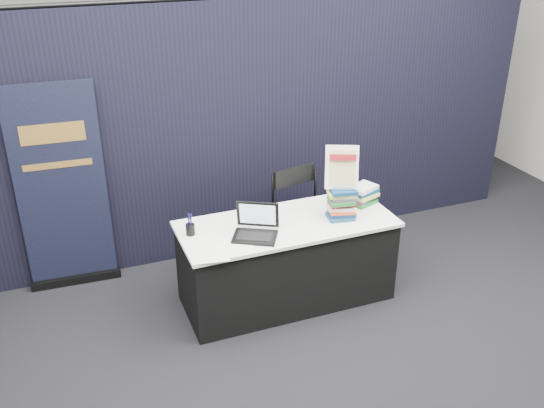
{
  "coord_description": "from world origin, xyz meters",
  "views": [
    {
      "loc": [
        -1.73,
        -3.54,
        3.08
      ],
      "look_at": [
        -0.13,
        0.55,
        0.94
      ],
      "focal_mm": 40.0,
      "sensor_mm": 36.0,
      "label": 1
    }
  ],
  "objects_px": {
    "display_table": "(287,261)",
    "laptop": "(253,229)",
    "book_stack_tall": "(342,203)",
    "info_sign": "(342,168)",
    "book_stack_short": "(364,194)",
    "pullup_banner": "(64,201)",
    "stacking_chair": "(301,218)"
  },
  "relations": [
    {
      "from": "display_table",
      "to": "laptop",
      "type": "bearing_deg",
      "value": -162.23
    },
    {
      "from": "laptop",
      "to": "book_stack_tall",
      "type": "relative_size",
      "value": 1.58
    },
    {
      "from": "book_stack_tall",
      "to": "info_sign",
      "type": "distance_m",
      "value": 0.31
    },
    {
      "from": "book_stack_short",
      "to": "info_sign",
      "type": "bearing_deg",
      "value": -153.7
    },
    {
      "from": "laptop",
      "to": "display_table",
      "type": "bearing_deg",
      "value": 47.01
    },
    {
      "from": "laptop",
      "to": "pullup_banner",
      "type": "bearing_deg",
      "value": 171.33
    },
    {
      "from": "pullup_banner",
      "to": "info_sign",
      "type": "bearing_deg",
      "value": -22.01
    },
    {
      "from": "stacking_chair",
      "to": "info_sign",
      "type": "bearing_deg",
      "value": -81.25
    },
    {
      "from": "book_stack_short",
      "to": "display_table",
      "type": "bearing_deg",
      "value": -172.4
    },
    {
      "from": "book_stack_short",
      "to": "info_sign",
      "type": "distance_m",
      "value": 0.5
    },
    {
      "from": "book_stack_tall",
      "to": "stacking_chair",
      "type": "relative_size",
      "value": 0.27
    },
    {
      "from": "book_stack_short",
      "to": "info_sign",
      "type": "xyz_separation_m",
      "value": [
        -0.32,
        -0.16,
        0.36
      ]
    },
    {
      "from": "laptop",
      "to": "book_stack_tall",
      "type": "xyz_separation_m",
      "value": [
        0.8,
        0.03,
        0.07
      ]
    },
    {
      "from": "book_stack_short",
      "to": "book_stack_tall",
      "type": "bearing_deg",
      "value": -149.41
    },
    {
      "from": "book_stack_short",
      "to": "info_sign",
      "type": "relative_size",
      "value": 0.75
    },
    {
      "from": "display_table",
      "to": "info_sign",
      "type": "xyz_separation_m",
      "value": [
        0.46,
        -0.05,
        0.81
      ]
    },
    {
      "from": "info_sign",
      "to": "stacking_chair",
      "type": "distance_m",
      "value": 0.79
    },
    {
      "from": "book_stack_tall",
      "to": "pullup_banner",
      "type": "height_order",
      "value": "pullup_banner"
    },
    {
      "from": "display_table",
      "to": "book_stack_tall",
      "type": "relative_size",
      "value": 6.82
    },
    {
      "from": "display_table",
      "to": "laptop",
      "type": "relative_size",
      "value": 4.31
    },
    {
      "from": "info_sign",
      "to": "display_table",
      "type": "bearing_deg",
      "value": -163.41
    },
    {
      "from": "book_stack_short",
      "to": "pullup_banner",
      "type": "bearing_deg",
      "value": 161.11
    },
    {
      "from": "display_table",
      "to": "pullup_banner",
      "type": "height_order",
      "value": "pullup_banner"
    },
    {
      "from": "stacking_chair",
      "to": "book_stack_short",
      "type": "bearing_deg",
      "value": -41.26
    },
    {
      "from": "pullup_banner",
      "to": "display_table",
      "type": "bearing_deg",
      "value": -26.29
    },
    {
      "from": "book_stack_short",
      "to": "stacking_chair",
      "type": "distance_m",
      "value": 0.61
    },
    {
      "from": "book_stack_tall",
      "to": "book_stack_short",
      "type": "distance_m",
      "value": 0.37
    },
    {
      "from": "book_stack_short",
      "to": "stacking_chair",
      "type": "relative_size",
      "value": 0.28
    },
    {
      "from": "laptop",
      "to": "pullup_banner",
      "type": "relative_size",
      "value": 0.23
    },
    {
      "from": "book_stack_tall",
      "to": "laptop",
      "type": "bearing_deg",
      "value": -178.19
    },
    {
      "from": "display_table",
      "to": "laptop",
      "type": "xyz_separation_m",
      "value": [
        -0.34,
        -0.11,
        0.43
      ]
    },
    {
      "from": "display_table",
      "to": "pullup_banner",
      "type": "bearing_deg",
      "value": 150.79
    }
  ]
}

